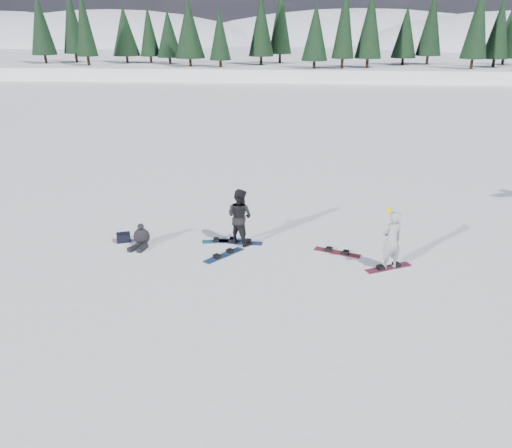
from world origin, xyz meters
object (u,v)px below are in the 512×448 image
Objects in this scene: seated_rider at (141,237)px; snowboard_loose_c at (225,241)px; snowboard_loose_b at (337,252)px; snowboarder_woman at (391,240)px; snowboard_loose_a at (224,255)px; gear_bag at (123,237)px; snowboarder_man at (240,217)px.

seated_rider is 2.75m from snowboard_loose_c.
snowboard_loose_c is 3.77m from snowboard_loose_b.
snowboarder_woman is at bearing 14.09° from seated_rider.
snowboard_loose_b is (3.59, 0.54, 0.00)m from snowboard_loose_a.
snowboard_loose_a is at bearing -93.84° from snowboard_loose_c.
seated_rider is (-7.88, 0.95, -0.63)m from snowboarder_woman.
gear_bag is (-8.58, 1.20, -0.77)m from snowboarder_woman.
snowboard_loose_a is at bearing 10.10° from seated_rider.
snowboard_loose_b is (3.73, -0.56, 0.00)m from snowboard_loose_c.
seated_rider is 0.76m from gear_bag.
snowboard_loose_a is at bearing -150.60° from snowboard_loose_b.
gear_bag is 3.40m from snowboard_loose_c.
gear_bag is at bearing 117.20° from snowboard_loose_a.
gear_bag is 0.30× the size of snowboard_loose_c.
snowboard_loose_a is 3.63m from snowboard_loose_b.
snowboarder_woman is at bearing -27.37° from snowboard_loose_c.
snowboarder_woman is at bearing -12.14° from snowboard_loose_b.
snowboarder_woman is 1.05× the size of snowboarder_man.
snowboard_loose_b is at bearing -58.16° from snowboarder_woman.
snowboard_loose_a is (-5.06, 0.41, -0.91)m from snowboarder_woman.
snowboard_loose_a is at bearing 99.66° from snowboarder_man.
snowboard_loose_b is at bearing 20.98° from seated_rider.
snowboarder_man is 1.45m from snowboard_loose_a.
snowboard_loose_c is at bearing -167.80° from snowboard_loose_b.
snowboard_loose_c is at bearing 5.36° from gear_bag.
seated_rider is 0.65× the size of snowboard_loose_b.
snowboard_loose_b is (7.11, -0.25, -0.14)m from gear_bag.
gear_bag reaches higher than snowboard_loose_a.
gear_bag is at bearing 174.23° from snowboard_loose_c.
gear_bag is at bearing -178.61° from seated_rider.
snowboarder_man is at bearing 29.79° from seated_rider.
seated_rider is at bearing 39.19° from snowboarder_man.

